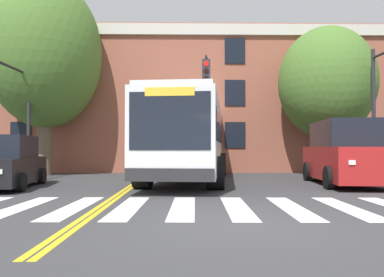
{
  "coord_description": "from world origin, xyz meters",
  "views": [
    {
      "loc": [
        -0.85,
        -6.54,
        1.36
      ],
      "look_at": [
        -0.63,
        7.95,
        1.71
      ],
      "focal_mm": 35.0,
      "sensor_mm": 36.0,
      "label": 1
    }
  ],
  "objects_px": {
    "street_tree_curbside_small": "(45,53)",
    "car_black_near_lane": "(5,164)",
    "street_tree_curbside_large": "(326,83)",
    "car_red_far_lane": "(344,154)",
    "city_bus": "(189,137)",
    "traffic_light_overhead": "(207,97)",
    "traffic_light_far_corner": "(11,97)",
    "car_white_behind_bus": "(179,151)"
  },
  "relations": [
    {
      "from": "street_tree_curbside_small",
      "to": "car_black_near_lane",
      "type": "bearing_deg",
      "value": -81.1
    },
    {
      "from": "street_tree_curbside_large",
      "to": "car_red_far_lane",
      "type": "bearing_deg",
      "value": -103.33
    },
    {
      "from": "city_bus",
      "to": "car_black_near_lane",
      "type": "distance_m",
      "value": 6.92
    },
    {
      "from": "car_red_far_lane",
      "to": "street_tree_curbside_small",
      "type": "height_order",
      "value": "street_tree_curbside_small"
    },
    {
      "from": "city_bus",
      "to": "traffic_light_overhead",
      "type": "height_order",
      "value": "traffic_light_overhead"
    },
    {
      "from": "traffic_light_far_corner",
      "to": "street_tree_curbside_large",
      "type": "distance_m",
      "value": 14.34
    },
    {
      "from": "car_black_near_lane",
      "to": "traffic_light_far_corner",
      "type": "height_order",
      "value": "traffic_light_far_corner"
    },
    {
      "from": "car_red_far_lane",
      "to": "street_tree_curbside_large",
      "type": "bearing_deg",
      "value": 76.67
    },
    {
      "from": "street_tree_curbside_large",
      "to": "street_tree_curbside_small",
      "type": "relative_size",
      "value": 0.74
    },
    {
      "from": "traffic_light_far_corner",
      "to": "street_tree_curbside_large",
      "type": "height_order",
      "value": "street_tree_curbside_large"
    },
    {
      "from": "car_black_near_lane",
      "to": "traffic_light_overhead",
      "type": "relative_size",
      "value": 0.8
    },
    {
      "from": "city_bus",
      "to": "street_tree_curbside_small",
      "type": "relative_size",
      "value": 1.1
    },
    {
      "from": "city_bus",
      "to": "car_red_far_lane",
      "type": "height_order",
      "value": "city_bus"
    },
    {
      "from": "traffic_light_overhead",
      "to": "street_tree_curbside_small",
      "type": "distance_m",
      "value": 8.61
    },
    {
      "from": "traffic_light_far_corner",
      "to": "traffic_light_overhead",
      "type": "distance_m",
      "value": 8.11
    },
    {
      "from": "city_bus",
      "to": "car_black_near_lane",
      "type": "xyz_separation_m",
      "value": [
        -6.24,
        -2.81,
        -0.97
      ]
    },
    {
      "from": "car_red_far_lane",
      "to": "street_tree_curbside_small",
      "type": "distance_m",
      "value": 14.69
    },
    {
      "from": "car_white_behind_bus",
      "to": "traffic_light_overhead",
      "type": "bearing_deg",
      "value": -80.33
    },
    {
      "from": "car_red_far_lane",
      "to": "street_tree_curbside_small",
      "type": "xyz_separation_m",
      "value": [
        -12.86,
        5.08,
        4.97
      ]
    },
    {
      "from": "traffic_light_overhead",
      "to": "street_tree_curbside_large",
      "type": "relative_size",
      "value": 0.74
    },
    {
      "from": "car_red_far_lane",
      "to": "traffic_light_overhead",
      "type": "height_order",
      "value": "traffic_light_overhead"
    },
    {
      "from": "car_black_near_lane",
      "to": "traffic_light_overhead",
      "type": "xyz_separation_m",
      "value": [
        7.02,
        3.82,
        2.81
      ]
    },
    {
      "from": "city_bus",
      "to": "street_tree_curbside_large",
      "type": "bearing_deg",
      "value": 21.52
    },
    {
      "from": "car_red_far_lane",
      "to": "traffic_light_overhead",
      "type": "relative_size",
      "value": 0.98
    },
    {
      "from": "car_black_near_lane",
      "to": "car_red_far_lane",
      "type": "distance_m",
      "value": 11.95
    },
    {
      "from": "car_red_far_lane",
      "to": "street_tree_curbside_small",
      "type": "relative_size",
      "value": 0.54
    },
    {
      "from": "traffic_light_overhead",
      "to": "street_tree_curbside_large",
      "type": "bearing_deg",
      "value": 15.52
    },
    {
      "from": "car_black_near_lane",
      "to": "car_red_far_lane",
      "type": "relative_size",
      "value": 0.82
    },
    {
      "from": "city_bus",
      "to": "car_white_behind_bus",
      "type": "height_order",
      "value": "city_bus"
    },
    {
      "from": "car_red_far_lane",
      "to": "traffic_light_far_corner",
      "type": "distance_m",
      "value": 13.2
    },
    {
      "from": "city_bus",
      "to": "traffic_light_overhead",
      "type": "bearing_deg",
      "value": 52.3
    },
    {
      "from": "traffic_light_far_corner",
      "to": "street_tree_curbside_small",
      "type": "bearing_deg",
      "value": 89.3
    },
    {
      "from": "traffic_light_overhead",
      "to": "street_tree_curbside_large",
      "type": "height_order",
      "value": "street_tree_curbside_large"
    },
    {
      "from": "city_bus",
      "to": "car_black_near_lane",
      "type": "bearing_deg",
      "value": -155.75
    },
    {
      "from": "car_white_behind_bus",
      "to": "street_tree_curbside_small",
      "type": "height_order",
      "value": "street_tree_curbside_small"
    },
    {
      "from": "car_black_near_lane",
      "to": "traffic_light_far_corner",
      "type": "xyz_separation_m",
      "value": [
        -0.98,
        2.49,
        2.59
      ]
    },
    {
      "from": "car_red_far_lane",
      "to": "street_tree_curbside_large",
      "type": "xyz_separation_m",
      "value": [
        1.08,
        4.56,
        3.44
      ]
    },
    {
      "from": "traffic_light_overhead",
      "to": "city_bus",
      "type": "bearing_deg",
      "value": -127.7
    },
    {
      "from": "car_red_far_lane",
      "to": "street_tree_curbside_large",
      "type": "height_order",
      "value": "street_tree_curbside_large"
    },
    {
      "from": "car_white_behind_bus",
      "to": "traffic_light_overhead",
      "type": "xyz_separation_m",
      "value": [
        1.39,
        -8.17,
        2.52
      ]
    },
    {
      "from": "traffic_light_far_corner",
      "to": "street_tree_curbside_small",
      "type": "height_order",
      "value": "street_tree_curbside_small"
    },
    {
      "from": "car_white_behind_bus",
      "to": "street_tree_curbside_small",
      "type": "distance_m",
      "value": 10.19
    }
  ]
}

